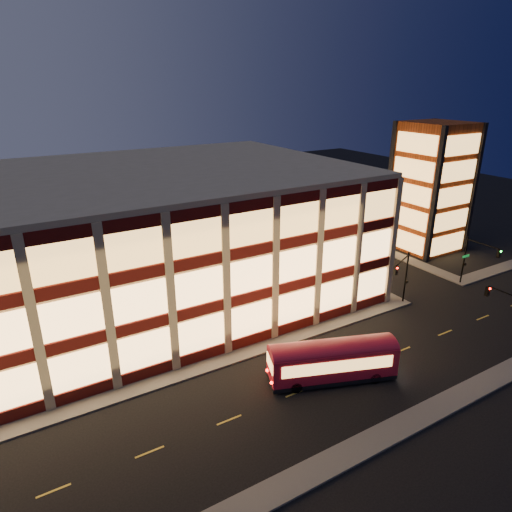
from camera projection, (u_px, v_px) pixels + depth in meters
ground at (217, 370)px, 39.08m from camera, size 200.00×200.00×0.00m
sidewalk_office_south at (180, 374)px, 38.41m from camera, size 54.00×2.00×0.15m
sidewalk_office_east at (311, 258)px, 63.68m from camera, size 2.00×30.00×0.15m
sidewalk_tower_south at (491, 271)px, 59.03m from camera, size 14.00×2.00×0.15m
sidewalk_tower_west at (369, 244)px, 68.96m from camera, size 2.00×30.00×0.15m
sidewalk_near at (309, 474)px, 28.64m from camera, size 100.00×2.00×0.15m
office_building at (120, 240)px, 48.61m from camera, size 50.45×30.45×14.50m
stair_tower at (431, 188)px, 64.57m from camera, size 8.60×8.60×18.00m
traffic_signal_far at (403, 273)px, 48.44m from camera, size 3.79×1.87×6.00m
traffic_signal_right at (476, 256)px, 53.17m from camera, size 1.20×4.37×6.00m
traffic_signal_near at (512, 313)px, 40.03m from camera, size 0.32×4.45×6.00m
trolley_bus at (332, 359)px, 37.21m from camera, size 10.69×6.07×3.54m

